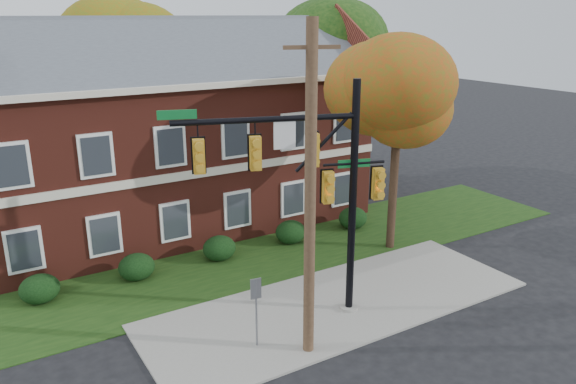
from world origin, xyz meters
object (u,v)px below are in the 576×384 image
hedge_far_left (40,289)px  hedge_right (291,232)px  utility_pole (310,197)px  tree_far_rear (140,32)px  traffic_signal (311,177)px  apartment_building (169,123)px  tree_near_right (405,96)px  hedge_left (137,267)px  tree_right_rear (352,46)px  sign_post (256,301)px  hedge_center (219,248)px  hedge_far_right (353,218)px

hedge_far_left → hedge_right: bearing=0.0°
hedge_right → utility_pole: size_ratio=0.14×
tree_far_rear → traffic_signal: size_ratio=1.44×
apartment_building → tree_near_right: size_ratio=2.19×
apartment_building → utility_pole: size_ratio=1.92×
hedge_left → tree_right_rear: 17.74m
hedge_far_left → hedge_right: 10.50m
utility_pole → tree_near_right: bearing=49.1°
tree_near_right → utility_pole: bearing=-148.6°
traffic_signal → sign_post: size_ratio=3.40×
hedge_right → sign_post: bearing=-128.7°
hedge_right → tree_right_rear: 12.50m
apartment_building → hedge_far_left: bearing=-143.1°
tree_near_right → apartment_building: bearing=131.8°
hedge_center → sign_post: (-1.74, -6.54, 1.07)m
hedge_far_left → sign_post: size_ratio=0.60×
hedge_right → tree_near_right: 7.72m
hedge_far_right → tree_far_rear: size_ratio=0.12×
tree_near_right → utility_pole: 9.20m
apartment_building → hedge_left: 7.73m
hedge_far_left → tree_near_right: 15.75m
hedge_right → tree_near_right: size_ratio=0.16×
tree_right_rear → traffic_signal: tree_right_rear is taller
tree_near_right → hedge_center: bearing=158.6°
hedge_far_left → tree_right_rear: bearing=18.5°
hedge_right → sign_post: sign_post is taller
apartment_building → hedge_right: size_ratio=13.43×
tree_near_right → traffic_signal: 7.37m
hedge_right → hedge_far_left: bearing=180.0°
hedge_right → hedge_left: bearing=180.0°
hedge_left → hedge_right: 7.00m
hedge_left → tree_right_rear: (14.81, 6.11, 7.60)m
hedge_right → tree_far_rear: size_ratio=0.12×
traffic_signal → hedge_left: bearing=143.7°
hedge_center → utility_pole: utility_pole is taller
hedge_far_left → hedge_right: (10.50, 0.00, 0.00)m
hedge_center → traffic_signal: traffic_signal is taller
utility_pole → hedge_right: bearing=79.8°
hedge_far_right → traffic_signal: 9.63m
traffic_signal → sign_post: bearing=-144.9°
apartment_building → hedge_right: bearing=-56.3°
sign_post → tree_far_rear: bearing=88.5°
hedge_far_left → tree_far_rear: 17.61m
hedge_far_left → hedge_center: 7.00m
hedge_center → utility_pole: 8.77m
hedge_left → tree_right_rear: size_ratio=0.13×
utility_pole → hedge_far_left: bearing=148.4°
tree_right_rear → hedge_right: bearing=-142.0°
hedge_center → traffic_signal: (0.69, -5.78, 4.43)m
hedge_right → utility_pole: (-4.00, -7.55, 4.45)m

